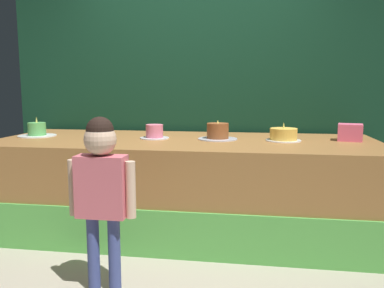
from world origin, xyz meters
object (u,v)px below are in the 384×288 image
object	(u,v)px
child_figure	(102,181)
cake_far_right	(283,135)
cake_far_left	(37,131)
cake_center_right	(218,132)
cake_center_left	(155,132)
donut	(94,136)
pink_box	(350,132)

from	to	relation	value
child_figure	cake_far_right	size ratio (longest dim) A/B	3.67
cake_far_left	cake_center_right	bearing A→B (deg)	1.05
cake_center_left	cake_far_right	bearing A→B (deg)	0.68
donut	cake_far_left	size ratio (longest dim) A/B	0.35
pink_box	cake_far_right	distance (m)	0.58
pink_box	cake_far_right	bearing A→B (deg)	-169.84
cake_far_left	cake_center_left	world-z (taller)	cake_far_left
cake_far_left	cake_center_left	distance (m)	1.15
cake_center_left	cake_center_right	size ratio (longest dim) A/B	0.75
pink_box	donut	world-z (taller)	pink_box
pink_box	donut	distance (m)	2.30
donut	cake_center_left	distance (m)	0.58
cake_center_left	cake_center_right	xyz separation A→B (m)	(0.57, 0.02, 0.01)
pink_box	child_figure	bearing A→B (deg)	-142.47
child_figure	cake_center_left	size ratio (longest dim) A/B	4.22
child_figure	cake_center_left	distance (m)	1.24
child_figure	cake_far_left	world-z (taller)	child_figure
donut	cake_center_left	world-z (taller)	cake_center_left
pink_box	cake_far_left	bearing A→B (deg)	-177.52
child_figure	cake_far_left	bearing A→B (deg)	132.66
donut	cake_center_right	size ratio (longest dim) A/B	0.35
cake_far_left	cake_center_left	size ratio (longest dim) A/B	1.33
cake_far_right	pink_box	bearing A→B (deg)	10.16
donut	cake_far_left	world-z (taller)	cake_far_left
cake_center_left	cake_center_right	distance (m)	0.58
child_figure	pink_box	world-z (taller)	child_figure
pink_box	cake_center_left	world-z (taller)	pink_box
pink_box	cake_far_right	world-z (taller)	cake_far_right
child_figure	cake_center_right	size ratio (longest dim) A/B	3.18
donut	cake_center_right	world-z (taller)	cake_center_right
donut	cake_far_left	xyz separation A→B (m)	(-0.57, 0.01, 0.04)
pink_box	cake_far_left	distance (m)	2.88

